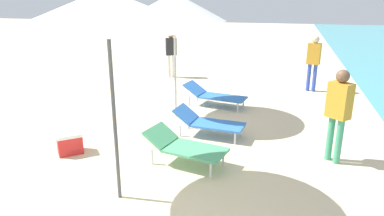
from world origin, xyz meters
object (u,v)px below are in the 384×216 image
Objects in this scene: person_walking_mid at (314,58)px; person_walking_far at (171,50)px; umbrella_second at (107,9)px; cooler_box at (70,143)px; lounger_farthest_inland at (208,122)px; umbrella_farthest at (174,7)px; lounger_second_shoreside at (185,146)px; lounger_farthest_shoreside at (214,95)px; person_walking_near at (339,108)px.

person_walking_far is at bearing 94.95° from person_walking_mid.
umbrella_second is 2.99m from cooler_box.
person_walking_far is at bearing 93.01° from cooler_box.
lounger_farthest_inland is at bearing 179.48° from person_walking_far.
umbrella_farthest is at bearing 140.98° from lounger_farthest_inland.
lounger_farthest_inland is at bearing 167.32° from person_walking_mid.
umbrella_second reaches higher than lounger_second_shoreside.
lounger_farthest_shoreside is 3.73m from person_walking_near.
lounger_farthest_inland is 2.45m from person_walking_near.
person_walking_mid is (2.13, 4.31, 0.70)m from lounger_farthest_inland.
umbrella_second is 5.11m from lounger_farthest_shoreside.
lounger_second_shoreside is 0.87× the size of person_walking_mid.
umbrella_second is 2.58m from lounger_second_shoreside.
lounger_second_shoreside is at bearing 64.75° from umbrella_second.
umbrella_second is at bearing 171.56° from person_walking_mid.
lounger_second_shoreside is at bearing -88.43° from lounger_farthest_inland.
person_walking_near is at bearing 29.62° from lounger_second_shoreside.
lounger_farthest_inland is (0.65, 2.56, -2.23)m from umbrella_second.
person_walking_far is (-1.51, 4.05, -1.54)m from umbrella_farthest.
cooler_box is at bearing -108.65° from lounger_farthest_shoreside.
person_walking_mid is at bearing 68.57° from lounger_farthest_inland.
lounger_farthest_shoreside reaches higher than lounger_farthest_inland.
umbrella_second reaches higher than person_walking_near.
lounger_farthest_inland is 0.87× the size of person_walking_mid.
umbrella_second is 1.72× the size of person_walking_mid.
umbrella_second is 3.90m from person_walking_near.
umbrella_farthest reaches higher than lounger_farthest_inland.
lounger_farthest_shoreside is at bearing -170.87° from person_walking_far.
lounger_farthest_inland is at bearing 97.88° from lounger_second_shoreside.
cooler_box is (-1.53, 1.08, -2.34)m from umbrella_second.
lounger_farthest_inland is at bearing -61.76° from person_walking_near.
umbrella_farthest is at bearing 150.39° from person_walking_mid.
umbrella_farthest is 5.42× the size of cooler_box.
lounger_farthest_inland reaches higher than cooler_box.
lounger_second_shoreside is 6.84m from person_walking_far.
umbrella_farthest reaches higher than person_walking_far.
lounger_farthest_shoreside reaches higher than cooler_box.
lounger_farthest_shoreside is at bearing 57.02° from umbrella_farthest.
person_walking_far is at bearing -97.50° from person_walking_near.
lounger_farthest_shoreside is 3.42m from person_walking_mid.
umbrella_farthest is (-0.36, 3.53, -0.05)m from umbrella_second.
umbrella_second is at bearing -99.45° from lounger_farthest_inland.
person_walking_mid is at bearing 46.77° from umbrella_farthest.
umbrella_farthest is 1.71× the size of lounger_farthest_shoreside.
lounger_farthest_inland is 2.64m from cooler_box.
person_walking_near reaches higher than lounger_second_shoreside.
umbrella_farthest is 1.98× the size of lounger_farthest_inland.
lounger_second_shoreside reaches higher than lounger_farthest_inland.
person_walking_mid is at bearing 52.13° from lounger_farthest_shoreside.
lounger_farthest_inland is at bearing -71.76° from lounger_farthest_shoreside.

